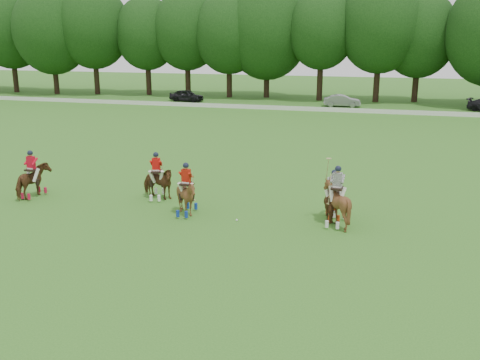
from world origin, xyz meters
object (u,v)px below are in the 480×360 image
(polo_stripe_a, at_px, (333,202))
(polo_ball, at_px, (237,220))
(car_left, at_px, (187,96))
(polo_stripe_b, at_px, (336,203))
(polo_red_c, at_px, (187,196))
(car_mid, at_px, (342,101))
(polo_red_b, at_px, (157,183))
(polo_red_a, at_px, (33,181))

(polo_stripe_a, relative_size, polo_ball, 30.01)
(car_left, bearing_deg, polo_stripe_b, -142.88)
(polo_red_c, bearing_deg, car_mid, 85.80)
(car_mid, xyz_separation_m, polo_red_b, (-5.11, -37.71, 0.15))
(polo_red_a, bearing_deg, polo_stripe_b, 0.14)
(polo_stripe_b, distance_m, polo_ball, 4.18)
(polo_red_a, distance_m, polo_stripe_b, 14.37)
(polo_red_b, xyz_separation_m, polo_ball, (4.52, -2.01, -0.77))
(car_mid, height_order, polo_ball, car_mid)
(polo_ball, bearing_deg, car_mid, 89.15)
(car_left, height_order, polo_stripe_b, polo_stripe_b)
(polo_red_a, bearing_deg, polo_ball, -3.55)
(car_left, xyz_separation_m, polo_red_c, (15.49, -39.50, 0.13))
(car_mid, xyz_separation_m, polo_stripe_a, (3.24, -38.39, 0.11))
(polo_red_b, height_order, polo_stripe_b, polo_stripe_b)
(polo_red_c, xyz_separation_m, polo_ball, (2.31, -0.21, -0.79))
(polo_red_c, distance_m, polo_stripe_b, 6.36)
(polo_stripe_a, xyz_separation_m, polo_ball, (-3.83, -1.32, -0.72))
(car_mid, bearing_deg, polo_stripe_b, -179.80)
(polo_red_a, distance_m, polo_red_b, 5.98)
(polo_stripe_a, distance_m, polo_ball, 4.12)
(car_left, height_order, car_mid, car_left)
(polo_red_b, distance_m, polo_red_c, 2.85)
(polo_red_b, bearing_deg, polo_stripe_a, -4.69)
(polo_red_c, bearing_deg, polo_red_b, 140.85)
(polo_red_b, distance_m, polo_stripe_b, 8.65)
(car_left, distance_m, polo_red_c, 42.43)
(car_mid, relative_size, polo_red_c, 1.72)
(car_left, distance_m, polo_red_b, 39.98)
(car_mid, bearing_deg, polo_red_a, 159.54)
(car_left, bearing_deg, polo_stripe_a, -142.69)
(polo_red_a, height_order, polo_red_c, polo_red_c)
(polo_red_c, bearing_deg, polo_red_a, 176.94)
(car_mid, bearing_deg, polo_stripe_a, 179.99)
(polo_ball, bearing_deg, polo_stripe_a, 19.07)
(car_left, relative_size, polo_red_b, 1.82)
(polo_stripe_a, distance_m, polo_stripe_b, 0.69)
(car_mid, relative_size, polo_red_b, 1.76)
(polo_stripe_b, bearing_deg, car_mid, 95.04)
(polo_red_a, relative_size, polo_red_b, 1.01)
(polo_red_a, height_order, polo_stripe_b, polo_stripe_b)
(car_mid, relative_size, polo_stripe_b, 1.60)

